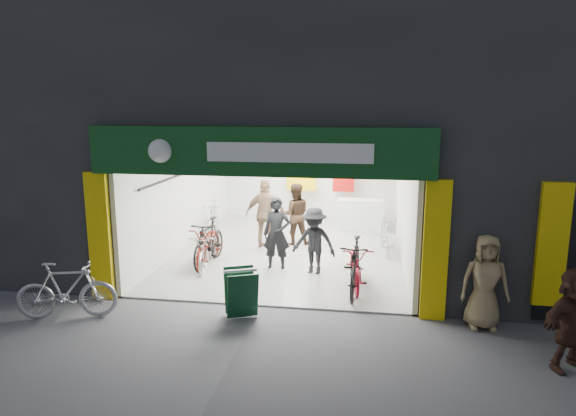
% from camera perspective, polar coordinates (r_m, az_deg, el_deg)
% --- Properties ---
extents(ground, '(60.00, 60.00, 0.00)m').
position_cam_1_polar(ground, '(10.24, -3.10, -10.91)').
color(ground, '#56565B').
rests_on(ground, ground).
extents(building, '(17.00, 10.27, 8.00)m').
position_cam_1_polar(building, '(14.29, 4.68, 13.10)').
color(building, '#232326').
rests_on(building, ground).
extents(bike_left_front, '(0.90, 1.78, 0.90)m').
position_cam_1_polar(bike_left_front, '(12.49, -9.20, -4.72)').
color(bike_left_front, '#ADADB2').
rests_on(bike_left_front, ground).
extents(bike_left_midfront, '(0.67, 1.96, 1.16)m').
position_cam_1_polar(bike_left_midfront, '(12.73, -8.80, -3.79)').
color(bike_left_midfront, black).
rests_on(bike_left_midfront, ground).
extents(bike_left_midback, '(0.74, 1.93, 1.00)m').
position_cam_1_polar(bike_left_midback, '(12.75, -8.78, -4.12)').
color(bike_left_midback, maroon).
rests_on(bike_left_midback, ground).
extents(bike_left_back, '(0.82, 1.86, 1.08)m').
position_cam_1_polar(bike_left_back, '(15.42, -8.25, -1.23)').
color(bike_left_back, '#ACACB1').
rests_on(bike_left_back, ground).
extents(bike_right_front, '(0.65, 1.96, 1.16)m').
position_cam_1_polar(bike_right_front, '(10.81, 7.46, -6.50)').
color(bike_right_front, black).
rests_on(bike_right_front, ground).
extents(bike_right_mid, '(0.84, 1.90, 0.97)m').
position_cam_1_polar(bike_right_mid, '(11.20, 7.51, -6.36)').
color(bike_right_mid, maroon).
rests_on(bike_right_mid, ground).
extents(bike_right_back, '(0.65, 1.76, 1.04)m').
position_cam_1_polar(bike_right_back, '(13.83, 10.74, -2.88)').
color(bike_right_back, '#A2A2A6').
rests_on(bike_right_back, ground).
extents(parked_bike, '(1.88, 0.98, 1.09)m').
position_cam_1_polar(parked_bike, '(10.37, -23.38, -8.38)').
color(parked_bike, '#A8A8AD').
rests_on(parked_bike, ground).
extents(customer_a, '(0.65, 0.44, 1.77)m').
position_cam_1_polar(customer_a, '(12.16, -1.26, -2.89)').
color(customer_a, black).
rests_on(customer_a, ground).
extents(customer_b, '(0.99, 0.85, 1.75)m').
position_cam_1_polar(customer_b, '(14.31, 0.77, -0.72)').
color(customer_b, '#322216').
rests_on(customer_b, ground).
extents(customer_c, '(1.14, 0.82, 1.59)m').
position_cam_1_polar(customer_c, '(11.81, 2.91, -3.77)').
color(customer_c, black).
rests_on(customer_c, ground).
extents(customer_d, '(1.14, 0.49, 1.92)m').
position_cam_1_polar(customer_d, '(13.94, -2.47, -0.71)').
color(customer_d, '#83664C').
rests_on(customer_d, ground).
extents(pedestrian_near, '(0.85, 0.57, 1.69)m').
position_cam_1_polar(pedestrian_near, '(9.68, 21.04, -7.68)').
color(pedestrian_near, '#917B54').
rests_on(pedestrian_near, ground).
extents(pedestrian_far, '(1.47, 1.17, 1.57)m').
position_cam_1_polar(pedestrian_far, '(8.80, 29.10, -10.76)').
color(pedestrian_far, '#3D241B').
rests_on(pedestrian_far, ground).
extents(sandwich_board, '(0.76, 0.77, 0.89)m').
position_cam_1_polar(sandwich_board, '(9.67, -5.23, -9.23)').
color(sandwich_board, '#0D351E').
rests_on(sandwich_board, ground).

